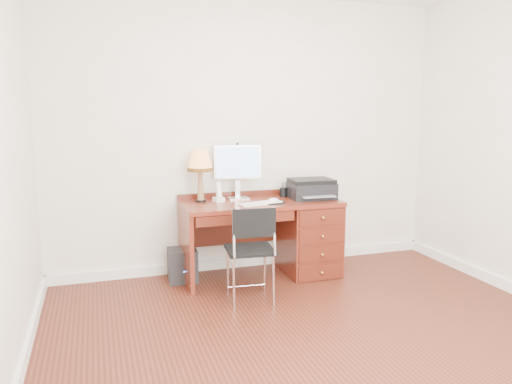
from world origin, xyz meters
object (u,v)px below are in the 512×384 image
object	(u,v)px
desk	(291,232)
monitor	(237,165)
printer	(311,189)
chair	(252,244)
equipment_box	(182,265)
leg_lamp	(200,164)
phone	(219,196)

from	to	relation	value
desk	monitor	world-z (taller)	monitor
desk	printer	xyz separation A→B (m)	(0.20, -0.01, 0.43)
desk	chair	xyz separation A→B (m)	(-0.60, -0.61, 0.09)
desk	chair	distance (m)	0.86
desk	equipment_box	size ratio (longest dim) A/B	4.84
monitor	chair	xyz separation A→B (m)	(-0.10, -0.81, -0.57)
leg_lamp	phone	distance (m)	0.35
monitor	equipment_box	world-z (taller)	monitor
phone	equipment_box	bearing A→B (deg)	162.11
printer	equipment_box	xyz separation A→B (m)	(-1.28, 0.11, -0.69)
leg_lamp	chair	world-z (taller)	leg_lamp
chair	phone	bearing A→B (deg)	105.54
monitor	chair	size ratio (longest dim) A/B	0.63
monitor	phone	distance (m)	0.37
leg_lamp	phone	xyz separation A→B (m)	(0.16, -0.05, -0.31)
printer	leg_lamp	xyz separation A→B (m)	(-1.08, 0.15, 0.27)
printer	chair	size ratio (longest dim) A/B	0.53
phone	chair	distance (m)	0.77
monitor	phone	size ratio (longest dim) A/B	2.77
printer	phone	distance (m)	0.92
leg_lamp	chair	xyz separation A→B (m)	(0.28, -0.75, -0.61)
leg_lamp	desk	bearing A→B (deg)	-9.08
desk	leg_lamp	distance (m)	1.13
printer	equipment_box	size ratio (longest dim) A/B	1.43
monitor	equipment_box	size ratio (longest dim) A/B	1.69
printer	equipment_box	bearing A→B (deg)	177.93
chair	equipment_box	world-z (taller)	chair
printer	chair	world-z (taller)	printer
monitor	chair	distance (m)	1.00
monitor	equipment_box	xyz separation A→B (m)	(-0.58, -0.10, -0.93)
leg_lamp	equipment_box	distance (m)	0.98
leg_lamp	equipment_box	bearing A→B (deg)	-167.51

